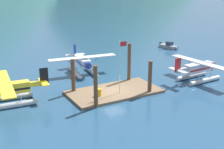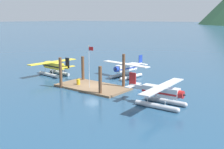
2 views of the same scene
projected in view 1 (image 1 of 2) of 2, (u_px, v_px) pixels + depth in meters
The scene contains 12 objects.
ground_plane at pixel (114, 93), 37.01m from camera, with size 1200.00×1200.00×0.00m, color navy.
dock_platform at pixel (114, 92), 36.96m from camera, with size 11.64×6.11×0.30m, color brown.
piling_near_left at pixel (96, 87), 31.89m from camera, with size 0.48×0.48×4.87m, color brown.
piling_near_right at pixel (150, 78), 36.06m from camera, with size 0.50×0.50×4.26m, color brown.
piling_far_left at pixel (73, 76), 36.37m from camera, with size 0.52×0.52×4.40m, color brown.
piling_far_right at pixel (129, 63), 40.48m from camera, with size 0.47×0.47×5.48m, color brown.
flagpole at pixel (121, 61), 35.06m from camera, with size 0.95×0.10×6.58m.
fuel_drum at pixel (99, 92), 35.07m from camera, with size 0.62×0.62×0.88m.
seaplane_silver_stbd_aft at pixel (199, 70), 41.31m from camera, with size 7.98×10.46×3.84m.
seaplane_yellow_port_fwd at pixel (8, 91), 33.02m from camera, with size 7.97×10.48×3.84m.
seaplane_white_bow_centre at pixel (83, 64), 44.49m from camera, with size 10.49×7.95×3.84m.
boat_grey_open_east at pixel (169, 46), 62.52m from camera, with size 2.15×4.86×1.50m.
Camera 1 is at (-17.20, -30.08, 13.21)m, focal length 46.62 mm.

